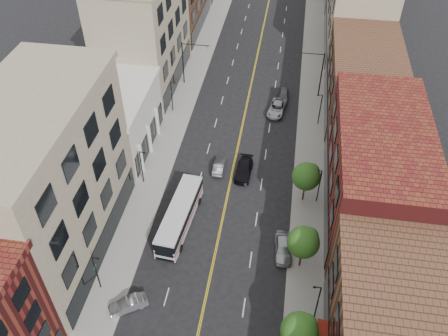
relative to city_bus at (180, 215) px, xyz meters
The scene contains 26 objects.
sidewalk_left 18.08m from the city_bus, 106.97° to the left, with size 4.00×110.00×0.15m, color gray.
sidewalk_right 22.73m from the city_bus, 49.45° to the left, with size 4.00×110.00×0.15m, color gray.
bldg_l_tanoffice 15.06m from the city_bus, 158.74° to the right, with size 10.00×22.00×18.00m, color gray.
bldg_l_white 18.19m from the city_bus, 132.82° to the left, with size 10.00×14.00×8.00m, color silver.
bldg_l_far_a 33.43m from the city_bus, 112.07° to the left, with size 10.00×20.00×18.00m, color gray.
bldg_r_mid 23.03m from the city_bus, 15.99° to the left, with size 10.00×22.00×12.00m, color maroon.
bldg_r_far_a 35.00m from the city_bus, 51.39° to the left, with size 10.00×20.00×10.00m, color brown.
bldg_r_far_b 53.17m from the city_bus, 65.73° to the left, with size 10.00×22.00×14.00m, color gray.
tree_r_1 19.83m from the city_bus, 44.11° to the right, with size 3.40×3.40×5.59m.
tree_r_2 14.81m from the city_bus, 14.67° to the right, with size 3.40×3.40×5.59m.
tree_r_3 15.67m from the city_bus, 24.03° to the left, with size 3.40×3.40×5.59m.
lamp_l_1 11.65m from the city_bus, 122.44° to the right, with size 0.81×0.55×5.05m.
lamp_l_2 8.89m from the city_bus, 134.91° to the left, with size 0.81×0.55×5.05m.
lamp_l_3 23.12m from the city_bus, 105.61° to the left, with size 0.81×0.55×5.05m.
lamp_r_1 18.53m from the city_bus, 31.90° to the right, with size 0.81×0.55×5.05m.
lamp_r_2 16.93m from the city_bus, 21.65° to the left, with size 0.81×0.55×5.05m.
lamp_r_3 27.24m from the city_bus, 54.78° to the left, with size 0.81×0.55×5.05m.
signal_mast_left 30.87m from the city_bus, 100.36° to the left, with size 4.49×0.18×7.20m.
signal_mast_right 33.88m from the city_bus, 63.60° to the left, with size 4.49×0.18×7.20m.
city_bus is the anchor object (origin of this frame).
car_angle_b 11.93m from the city_bus, 102.92° to the right, with size 1.35×3.88×1.28m, color #B6B7BE.
car_parked_far 12.38m from the city_bus, 10.41° to the right, with size 1.84×4.59×1.56m, color #AFB0B7.
car_lane_behind 10.69m from the city_bus, 73.96° to the left, with size 1.36×3.89×1.28m, color #4B4C50.
car_lane_a 11.70m from the city_bus, 57.46° to the left, with size 2.00×4.92×1.43m, color black.
car_lane_b 26.21m from the city_bus, 68.79° to the left, with size 2.39×5.19×1.44m, color #A7AAAE.
car_lane_c 29.86m from the city_bus, 69.93° to the left, with size 1.66×4.12×1.40m, color #4D4C51.
Camera 1 is at (6.05, -17.77, 42.43)m, focal length 38.00 mm.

